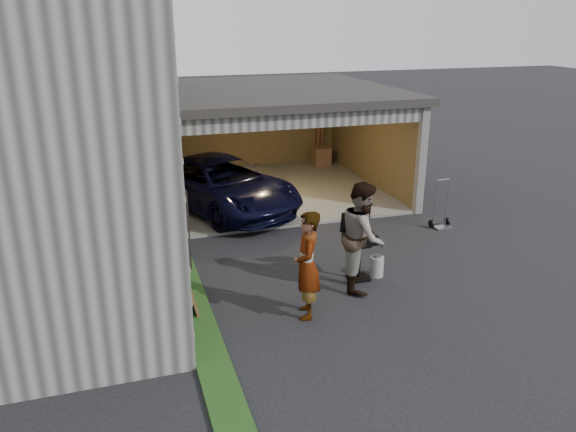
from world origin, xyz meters
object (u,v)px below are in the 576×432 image
(minivan, at_px, (221,186))
(bbq_grill, at_px, (359,241))
(woman, at_px, (307,265))
(man, at_px, (363,236))
(hand_truck, at_px, (441,218))
(propane_tank, at_px, (377,267))
(plywood_panel, at_px, (188,282))

(minivan, relative_size, bbq_grill, 3.67)
(woman, bearing_deg, man, 133.12)
(minivan, height_order, hand_truck, minivan)
(propane_tank, xyz_separation_m, plywood_panel, (-3.62, -0.19, 0.30))
(woman, height_order, plywood_panel, woman)
(woman, distance_m, man, 1.48)
(man, relative_size, plywood_panel, 1.98)
(bbq_grill, bearing_deg, man, -106.49)
(bbq_grill, xyz_separation_m, propane_tank, (0.38, -0.02, -0.57))
(propane_tank, bearing_deg, bbq_grill, 176.37)
(minivan, xyz_separation_m, bbq_grill, (1.71, -4.66, 0.11))
(minivan, bearing_deg, bbq_grill, -93.80)
(bbq_grill, bearing_deg, propane_tank, -3.63)
(propane_tank, height_order, plywood_panel, plywood_panel)
(man, bearing_deg, bbq_grill, 5.88)
(hand_truck, bearing_deg, man, -147.75)
(man, relative_size, hand_truck, 1.69)
(minivan, distance_m, man, 5.26)
(woman, xyz_separation_m, plywood_panel, (-1.84, 0.82, -0.41))
(man, bearing_deg, propane_tank, -34.46)
(propane_tank, relative_size, plywood_panel, 0.39)
(minivan, distance_m, bbq_grill, 4.97)
(plywood_panel, bearing_deg, bbq_grill, 3.80)
(plywood_panel, bearing_deg, hand_truck, 18.89)
(plywood_panel, bearing_deg, minivan, 72.57)
(man, relative_size, propane_tank, 5.09)
(man, bearing_deg, woman, 140.67)
(man, bearing_deg, minivan, 40.20)
(minivan, xyz_separation_m, woman, (0.31, -5.70, 0.26))
(bbq_grill, bearing_deg, hand_truck, 32.65)
(woman, xyz_separation_m, hand_truck, (4.39, 2.96, -0.69))
(hand_truck, bearing_deg, woman, -149.92)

